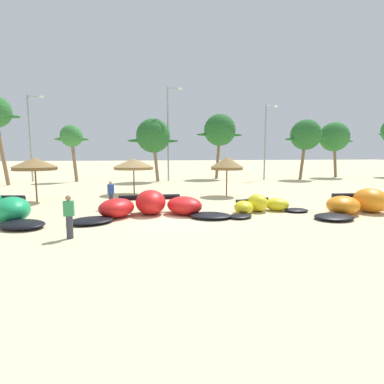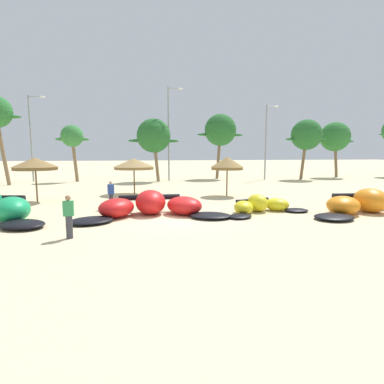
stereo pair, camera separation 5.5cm
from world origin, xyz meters
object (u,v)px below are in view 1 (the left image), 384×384
at_px(palm_left_of_gap, 72,137).
at_px(lamppost_east_center, 169,130).
at_px(kite_left, 151,206).
at_px(kite_center, 375,204).
at_px(lamppost_east, 266,138).
at_px(beach_umbrella_middle, 134,164).
at_px(palm_right, 334,137).
at_px(beach_umbrella_near_palms, 227,163).
at_px(person_by_umbrellas, 69,217).
at_px(beach_umbrella_near_van, 35,164).
at_px(palm_right_of_gap, 306,135).
at_px(lamppost_west_center, 31,134).
at_px(person_near_kites, 111,195).
at_px(kite_left_of_center, 261,206).
at_px(palm_center_left, 153,136).
at_px(palm_center_right, 220,130).

height_order(palm_left_of_gap, lamppost_east_center, lamppost_east_center).
distance_m(kite_left, lamppost_east_center, 20.89).
distance_m(kite_center, lamppost_east, 21.48).
height_order(beach_umbrella_middle, lamppost_east, lamppost_east).
bearing_deg(palm_right, beach_umbrella_near_palms, -143.37).
bearing_deg(lamppost_east, person_by_umbrellas, -129.02).
height_order(palm_right, lamppost_east, lamppost_east).
bearing_deg(beach_umbrella_near_van, palm_right_of_gap, 25.26).
bearing_deg(palm_right_of_gap, lamppost_west_center, 174.14).
bearing_deg(beach_umbrella_near_van, person_by_umbrellas, -68.42).
height_order(kite_left, kite_center, kite_center).
bearing_deg(person_near_kites, lamppost_west_center, 116.17).
xyz_separation_m(beach_umbrella_near_van, lamppost_east_center, (10.49, 13.96, 3.38)).
relative_size(kite_left, beach_umbrella_near_van, 2.78).
distance_m(beach_umbrella_middle, lamppost_west_center, 17.49).
distance_m(kite_left, beach_umbrella_near_van, 9.40).
height_order(kite_center, person_near_kites, person_near_kites).
xyz_separation_m(beach_umbrella_near_van, lamppost_east, (22.04, 13.03, 2.46)).
distance_m(person_near_kites, lamppost_east, 24.20).
height_order(palm_right, lamppost_west_center, lamppost_west_center).
distance_m(kite_left_of_center, beach_umbrella_near_palms, 6.90).
bearing_deg(palm_left_of_gap, lamppost_east, -4.85).
bearing_deg(beach_umbrella_middle, beach_umbrella_near_van, -155.95).
xyz_separation_m(kite_center, lamppost_east_center, (-8.11, 21.67, 5.36)).
bearing_deg(palm_right_of_gap, person_by_umbrellas, -136.29).
bearing_deg(palm_right_of_gap, palm_right, 21.29).
relative_size(palm_left_of_gap, lamppost_east, 0.71).
bearing_deg(kite_center, lamppost_east, 80.57).
bearing_deg(lamppost_east_center, palm_left_of_gap, 174.90).
relative_size(palm_center_left, lamppost_east, 0.80).
bearing_deg(palm_right, person_near_kites, -146.27).
bearing_deg(palm_right_of_gap, palm_left_of_gap, 175.55).
bearing_deg(kite_left_of_center, palm_left_of_gap, 121.86).
bearing_deg(lamppost_east, beach_umbrella_middle, -147.02).
relative_size(person_near_kites, palm_right_of_gap, 0.22).
relative_size(kite_left, palm_right, 1.10).
xyz_separation_m(kite_center, palm_left_of_gap, (-18.88, 22.63, 4.47)).
xyz_separation_m(beach_umbrella_near_palms, lamppost_east, (8.98, 12.63, 2.51)).
bearing_deg(beach_umbrella_near_van, palm_left_of_gap, 91.11).
xyz_separation_m(kite_left_of_center, palm_center_left, (-4.19, 19.69, 4.74)).
bearing_deg(palm_left_of_gap, palm_center_right, 3.37).
bearing_deg(beach_umbrella_near_van, palm_center_right, 42.94).
bearing_deg(beach_umbrella_near_palms, palm_right_of_gap, 41.42).
height_order(kite_center, palm_center_right, palm_center_right).
bearing_deg(palm_right_of_gap, palm_center_left, 177.79).
distance_m(palm_center_left, palm_right_of_gap, 18.48).
relative_size(person_by_umbrellas, palm_left_of_gap, 0.26).
relative_size(beach_umbrella_near_van, palm_center_right, 0.36).
xyz_separation_m(palm_left_of_gap, palm_center_left, (8.93, -1.42, 0.13)).
distance_m(palm_right_of_gap, lamppost_east_center, 16.66).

